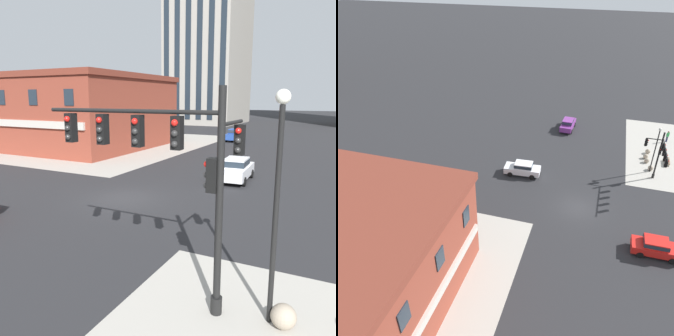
% 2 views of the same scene
% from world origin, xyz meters
% --- Properties ---
extents(ground_plane, '(320.00, 320.00, 0.00)m').
position_xyz_m(ground_plane, '(0.00, 0.00, 0.00)').
color(ground_plane, '#262628').
extents(sidewalk_far_corner, '(32.00, 32.00, 0.02)m').
position_xyz_m(sidewalk_far_corner, '(-20.00, 20.00, 0.00)').
color(sidewalk_far_corner, '#A8A399').
rests_on(sidewalk_far_corner, ground).
extents(traffic_signal_main, '(5.80, 2.09, 6.18)m').
position_xyz_m(traffic_signal_main, '(7.19, -8.02, 4.13)').
color(traffic_signal_main, black).
rests_on(traffic_signal_main, ground).
extents(bollard_sphere_curb_a, '(0.66, 0.66, 0.66)m').
position_xyz_m(bollard_sphere_curb_a, '(10.38, -8.00, 0.33)').
color(bollard_sphere_curb_a, gray).
rests_on(bollard_sphere_curb_a, ground).
extents(street_lamp_corner_near, '(0.36, 0.36, 6.08)m').
position_xyz_m(street_lamp_corner_near, '(10.00, -7.88, 3.76)').
color(street_lamp_corner_near, black).
rests_on(street_lamp_corner_near, ground).
extents(car_main_northbound_far, '(2.09, 4.50, 1.68)m').
position_xyz_m(car_main_northbound_far, '(4.69, 7.36, 0.92)').
color(car_main_northbound_far, silver).
rests_on(car_main_northbound_far, ground).
extents(car_main_southbound_far, '(1.94, 4.43, 1.68)m').
position_xyz_m(car_main_southbound_far, '(-2.16, 30.43, 0.92)').
color(car_main_southbound_far, '#23479E').
rests_on(car_main_southbound_far, ground).
extents(storefront_block_near_corner, '(23.34, 18.31, 8.52)m').
position_xyz_m(storefront_block_near_corner, '(-20.44, 16.93, 4.27)').
color(storefront_block_near_corner, brown).
rests_on(storefront_block_near_corner, ground).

